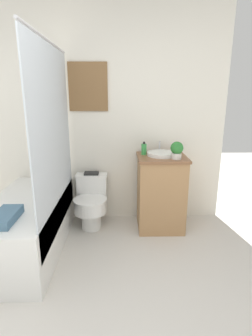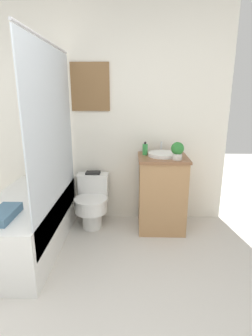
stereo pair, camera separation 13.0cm
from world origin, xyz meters
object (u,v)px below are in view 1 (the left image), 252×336
object	(u,v)px
toilet	(91,202)
soap_bottle	(144,149)
potted_plant	(177,150)
book_on_tank	(91,173)
sink	(162,154)

from	to	relation	value
toilet	soap_bottle	world-z (taller)	soap_bottle
potted_plant	book_on_tank	world-z (taller)	potted_plant
toilet	book_on_tank	size ratio (longest dim) A/B	3.64
toilet	soap_bottle	bearing A→B (deg)	6.50
potted_plant	sink	bearing A→B (deg)	128.52
toilet	soap_bottle	distance (m)	0.88
sink	toilet	bearing A→B (deg)	-179.30
soap_bottle	book_on_tank	bearing A→B (deg)	174.05
toilet	potted_plant	bearing A→B (deg)	-9.36
soap_bottle	potted_plant	size ratio (longest dim) A/B	0.79
sink	potted_plant	world-z (taller)	potted_plant
toilet	sink	distance (m)	1.00
toilet	book_on_tank	bearing A→B (deg)	90.00
sink	soap_bottle	world-z (taller)	soap_bottle
soap_bottle	book_on_tank	size ratio (longest dim) A/B	0.88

